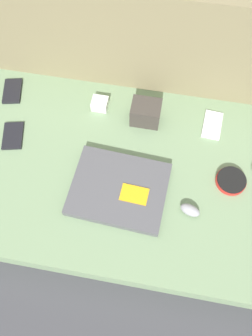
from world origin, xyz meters
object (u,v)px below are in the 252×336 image
at_px(phone_small, 212,125).
at_px(camera_pouch, 146,113).
at_px(computer_mouse, 190,210).
at_px(phone_black, 12,91).
at_px(laptop, 119,189).
at_px(charger_brick, 100,104).
at_px(speaker_puck, 231,181).
at_px(phone_silver, 13,136).

relative_size(phone_small, camera_pouch, 1.16).
xyz_separation_m(computer_mouse, phone_black, (-0.73, 0.37, -0.01)).
bearing_deg(laptop, charger_brick, 115.82).
distance_m(laptop, phone_small, 0.43).
distance_m(phone_black, camera_pouch, 0.54).
bearing_deg(computer_mouse, camera_pouch, 138.06).
height_order(phone_black, camera_pouch, camera_pouch).
xyz_separation_m(speaker_puck, camera_pouch, (-0.33, 0.20, 0.03)).
height_order(laptop, phone_black, laptop).
bearing_deg(computer_mouse, phone_small, 98.83).
relative_size(laptop, camera_pouch, 3.07).
bearing_deg(phone_small, laptop, -128.33).
bearing_deg(phone_black, charger_brick, -14.08).
xyz_separation_m(laptop, computer_mouse, (0.24, -0.03, 0.00)).
xyz_separation_m(phone_silver, camera_pouch, (0.47, 0.16, 0.04)).
bearing_deg(laptop, camera_pouch, 85.23).
xyz_separation_m(phone_black, phone_small, (0.78, -0.02, -0.00)).
bearing_deg(phone_black, speaker_puck, -28.13).
distance_m(phone_silver, charger_brick, 0.34).
bearing_deg(speaker_puck, phone_silver, 176.92).
xyz_separation_m(computer_mouse, charger_brick, (-0.38, 0.36, 0.00)).
relative_size(laptop, speaker_puck, 3.20).
height_order(laptop, speaker_puck, laptop).
bearing_deg(computer_mouse, charger_brick, 153.63).
xyz_separation_m(laptop, phone_silver, (-0.42, 0.14, -0.01)).
height_order(phone_black, charger_brick, charger_brick).
bearing_deg(laptop, computer_mouse, -4.16).
bearing_deg(phone_small, phone_silver, -161.88).
bearing_deg(phone_black, phone_small, -14.07).
distance_m(laptop, camera_pouch, 0.31).
distance_m(phone_silver, phone_black, 0.21).
bearing_deg(charger_brick, computer_mouse, -43.67).
distance_m(computer_mouse, speaker_puck, 0.18).
xyz_separation_m(laptop, speaker_puck, (0.37, 0.10, -0.00)).
xyz_separation_m(camera_pouch, charger_brick, (-0.18, 0.03, -0.02)).
height_order(laptop, phone_silver, laptop).
bearing_deg(charger_brick, phone_silver, -146.95).
relative_size(phone_silver, charger_brick, 2.12).
height_order(laptop, camera_pouch, camera_pouch).
xyz_separation_m(phone_black, camera_pouch, (0.53, -0.04, 0.04)).
relative_size(phone_silver, phone_black, 0.98).
height_order(computer_mouse, speaker_puck, computer_mouse).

